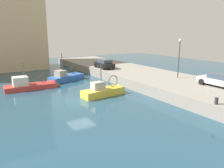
{
  "coord_description": "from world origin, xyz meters",
  "views": [
    {
      "loc": [
        -8.41,
        -19.79,
        6.73
      ],
      "look_at": [
        3.99,
        0.34,
        1.2
      ],
      "focal_mm": 35.17,
      "sensor_mm": 36.0,
      "label": 1
    }
  ],
  "objects_px": {
    "fishing_boat_blue": "(68,79)",
    "mooring_bollard_mid": "(216,101)",
    "fishing_boat_red": "(33,87)",
    "parked_car_black": "(104,64)",
    "fishing_boat_yellow": "(105,94)",
    "parked_car_silver": "(220,80)",
    "quay_streetlamp": "(179,52)"
  },
  "relations": [
    {
      "from": "fishing_boat_blue",
      "to": "mooring_bollard_mid",
      "type": "relative_size",
      "value": 11.41
    },
    {
      "from": "fishing_boat_yellow",
      "to": "parked_car_silver",
      "type": "xyz_separation_m",
      "value": [
        9.79,
        -7.09,
        1.78
      ]
    },
    {
      "from": "fishing_boat_blue",
      "to": "quay_streetlamp",
      "type": "xyz_separation_m",
      "value": [
        10.5,
        -11.04,
        4.34
      ]
    },
    {
      "from": "fishing_boat_yellow",
      "to": "fishing_boat_blue",
      "type": "relative_size",
      "value": 0.92
    },
    {
      "from": "fishing_boat_yellow",
      "to": "parked_car_silver",
      "type": "bearing_deg",
      "value": -35.9
    },
    {
      "from": "fishing_boat_yellow",
      "to": "quay_streetlamp",
      "type": "relative_size",
      "value": 1.2
    },
    {
      "from": "fishing_boat_red",
      "to": "quay_streetlamp",
      "type": "relative_size",
      "value": 1.39
    },
    {
      "from": "parked_car_silver",
      "to": "mooring_bollard_mid",
      "type": "xyz_separation_m",
      "value": [
        -5.66,
        -3.38,
        -0.43
      ]
    },
    {
      "from": "parked_car_silver",
      "to": "fishing_boat_blue",
      "type": "bearing_deg",
      "value": 122.13
    },
    {
      "from": "fishing_boat_blue",
      "to": "fishing_boat_yellow",
      "type": "bearing_deg",
      "value": -85.79
    },
    {
      "from": "fishing_boat_red",
      "to": "parked_car_black",
      "type": "bearing_deg",
      "value": 13.52
    },
    {
      "from": "fishing_boat_blue",
      "to": "mooring_bollard_mid",
      "type": "distance_m",
      "value": 20.73
    },
    {
      "from": "fishing_boat_blue",
      "to": "fishing_boat_red",
      "type": "height_order",
      "value": "fishing_boat_blue"
    },
    {
      "from": "mooring_bollard_mid",
      "to": "quay_streetlamp",
      "type": "relative_size",
      "value": 0.11
    },
    {
      "from": "fishing_boat_blue",
      "to": "parked_car_silver",
      "type": "height_order",
      "value": "fishing_boat_blue"
    },
    {
      "from": "fishing_boat_yellow",
      "to": "quay_streetlamp",
      "type": "distance_m",
      "value": 10.8
    },
    {
      "from": "fishing_boat_yellow",
      "to": "fishing_boat_red",
      "type": "relative_size",
      "value": 0.86
    },
    {
      "from": "fishing_boat_blue",
      "to": "fishing_boat_red",
      "type": "relative_size",
      "value": 0.93
    },
    {
      "from": "fishing_boat_blue",
      "to": "parked_car_silver",
      "type": "relative_size",
      "value": 1.41
    },
    {
      "from": "parked_car_black",
      "to": "mooring_bollard_mid",
      "type": "bearing_deg",
      "value": -94.09
    },
    {
      "from": "fishing_boat_yellow",
      "to": "parked_car_silver",
      "type": "relative_size",
      "value": 1.31
    },
    {
      "from": "parked_car_silver",
      "to": "mooring_bollard_mid",
      "type": "bearing_deg",
      "value": -149.11
    },
    {
      "from": "fishing_boat_blue",
      "to": "mooring_bollard_mid",
      "type": "height_order",
      "value": "fishing_boat_blue"
    },
    {
      "from": "parked_car_black",
      "to": "mooring_bollard_mid",
      "type": "relative_size",
      "value": 7.91
    },
    {
      "from": "fishing_boat_red",
      "to": "mooring_bollard_mid",
      "type": "xyz_separation_m",
      "value": [
        10.28,
        -17.7,
        1.3
      ]
    },
    {
      "from": "fishing_boat_yellow",
      "to": "mooring_bollard_mid",
      "type": "xyz_separation_m",
      "value": [
        4.14,
        -10.47,
        1.35
      ]
    },
    {
      "from": "fishing_boat_yellow",
      "to": "quay_streetlamp",
      "type": "height_order",
      "value": "quay_streetlamp"
    },
    {
      "from": "fishing_boat_blue",
      "to": "quay_streetlamp",
      "type": "bearing_deg",
      "value": -46.45
    },
    {
      "from": "fishing_boat_red",
      "to": "mooring_bollard_mid",
      "type": "relative_size",
      "value": 12.25
    },
    {
      "from": "fishing_boat_blue",
      "to": "fishing_boat_red",
      "type": "xyz_separation_m",
      "value": [
        -5.43,
        -2.41,
        0.06
      ]
    },
    {
      "from": "parked_car_silver",
      "to": "fishing_boat_yellow",
      "type": "bearing_deg",
      "value": 144.1
    },
    {
      "from": "parked_car_black",
      "to": "quay_streetlamp",
      "type": "distance_m",
      "value": 12.46
    }
  ]
}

